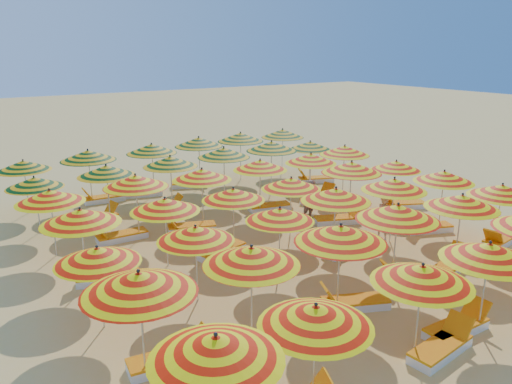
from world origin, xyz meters
TOP-DOWN VIEW (x-y plane):
  - ground at (0.00, 0.00)m, footprint 120.00×120.00m
  - umbrella_0 at (-5.89, -7.47)m, footprint 2.28×2.28m
  - umbrella_1 at (-3.92, -7.46)m, footprint 2.38×2.38m
  - umbrella_2 at (-1.08, -7.41)m, footprint 2.37×2.37m
  - umbrella_3 at (1.02, -7.53)m, footprint 2.42×2.42m
  - umbrella_6 at (-6.17, -4.93)m, footprint 2.49×2.49m
  - umbrella_7 at (-3.61, -4.88)m, footprint 2.80×2.80m
  - umbrella_8 at (-1.20, -5.08)m, footprint 2.82×2.82m
  - umbrella_9 at (1.17, -4.74)m, footprint 2.96×2.96m
  - umbrella_10 at (3.76, -4.89)m, footprint 2.40×2.40m
  - umbrella_11 at (6.00, -4.76)m, footprint 2.50×2.50m
  - umbrella_12 at (-6.31, -2.58)m, footprint 2.59×2.59m
  - umbrella_13 at (-3.84, -2.60)m, footprint 2.25×2.25m
  - umbrella_14 at (-1.15, -2.51)m, footprint 2.43×2.43m
  - umbrella_15 at (1.06, -2.38)m, footprint 2.69×2.69m
  - umbrella_16 at (3.54, -2.48)m, footprint 2.80×2.80m
  - umbrella_17 at (5.98, -2.59)m, footprint 2.63×2.63m
  - umbrella_18 at (-6.05, -0.12)m, footprint 2.50×2.50m
  - umbrella_19 at (-3.62, -0.15)m, footprint 2.31×2.31m
  - umbrella_20 at (-1.31, -0.19)m, footprint 2.69×2.69m
  - umbrella_21 at (0.99, -0.19)m, footprint 2.12×2.12m
  - umbrella_22 at (3.83, -0.14)m, footprint 2.30×2.30m
  - umbrella_23 at (6.32, -0.08)m, footprint 2.07×2.07m
  - umbrella_24 at (-6.32, 2.49)m, footprint 2.26×2.26m
  - umbrella_25 at (-3.56, 2.49)m, footprint 2.68×2.68m
  - umbrella_26 at (-1.16, 2.29)m, footprint 2.32×2.32m
  - umbrella_27 at (1.46, 2.46)m, footprint 2.74×2.74m
  - umbrella_28 at (3.88, 2.31)m, footprint 2.76×2.76m
  - umbrella_29 at (5.97, 2.56)m, footprint 2.64×2.64m
  - umbrella_30 at (-6.34, 5.00)m, footprint 2.45×2.45m
  - umbrella_31 at (-3.88, 4.75)m, footprint 2.64×2.64m
  - umbrella_32 at (-1.31, 4.76)m, footprint 2.57×2.57m
  - umbrella_33 at (1.19, 4.86)m, footprint 2.38×2.38m
  - umbrella_34 at (3.58, 4.75)m, footprint 2.39×2.39m
  - umbrella_35 at (5.90, 4.86)m, footprint 2.37×2.37m
  - umbrella_36 at (-6.28, 7.60)m, footprint 2.35×2.35m
  - umbrella_37 at (-3.84, 7.33)m, footprint 2.69×2.69m
  - umbrella_38 at (-1.06, 7.37)m, footprint 2.80×2.80m
  - umbrella_39 at (1.34, 7.52)m, footprint 2.61×2.61m
  - umbrella_40 at (3.65, 7.55)m, footprint 2.59×2.59m
  - umbrella_41 at (6.22, 7.55)m, footprint 2.66×2.66m
  - lounger_1 at (-0.48, -7.64)m, footprint 1.79×0.79m
  - lounger_2 at (0.52, -7.31)m, footprint 1.74×0.61m
  - lounger_5 at (-5.57, -4.84)m, footprint 1.79×0.78m
  - lounger_6 at (-0.69, -5.14)m, footprint 1.82×1.21m
  - lounger_7 at (1.67, -4.92)m, footprint 1.83×1.10m
  - lounger_8 at (3.26, -5.09)m, footprint 1.82×0.99m
  - lounger_9 at (6.51, -4.69)m, footprint 1.80×0.81m
  - lounger_10 at (1.56, -2.39)m, footprint 1.78×0.74m
  - lounger_11 at (5.39, -2.53)m, footprint 1.82×1.18m
  - lounger_12 at (-5.54, -0.29)m, footprint 1.83×1.15m
  - lounger_13 at (-1.91, -0.35)m, footprint 1.82×0.99m
  - lounger_14 at (3.33, -0.12)m, footprint 1.82×1.19m
  - lounger_15 at (6.83, -0.17)m, footprint 1.82×1.25m
  - lounger_16 at (-4.16, 2.66)m, footprint 1.74×0.61m
  - lounger_17 at (-1.76, 2.15)m, footprint 1.83×1.12m
  - lounger_18 at (1.96, 2.60)m, footprint 1.82×0.96m
  - lounger_19 at (4.48, 2.45)m, footprint 1.82×0.93m
  - lounger_20 at (-4.38, 4.89)m, footprint 1.81×0.89m
  - lounger_21 at (-1.81, 4.66)m, footprint 1.78×0.75m
  - lounger_22 at (6.41, 5.00)m, footprint 1.82×1.21m
  - lounger_23 at (-3.34, 7.43)m, footprint 1.77×0.70m
  - lounger_24 at (-1.65, 7.35)m, footprint 1.82×0.98m
  - lounger_25 at (0.84, 7.54)m, footprint 1.82×1.17m
  - beachgoer_b at (2.70, 0.75)m, footprint 0.79×0.63m
  - beachgoer_a at (3.41, -2.23)m, footprint 0.49×0.65m

SIDE VIEW (x-z plane):
  - ground at x=0.00m, z-range 0.00..0.00m
  - lounger_1 at x=-0.48m, z-range -0.19..0.50m
  - lounger_2 at x=0.52m, z-range -0.19..0.50m
  - lounger_5 at x=-5.57m, z-range -0.19..0.50m
  - lounger_6 at x=-0.69m, z-range -0.19..0.50m
  - lounger_7 at x=1.67m, z-range -0.19..0.50m
  - lounger_8 at x=3.26m, z-range -0.19..0.50m
  - lounger_9 at x=6.51m, z-range -0.19..0.50m
  - lounger_10 at x=1.56m, z-range -0.19..0.50m
  - lounger_11 at x=5.39m, z-range -0.19..0.50m
  - lounger_12 at x=-5.54m, z-range -0.19..0.50m
  - lounger_13 at x=-1.91m, z-range -0.19..0.50m
  - lounger_14 at x=3.33m, z-range -0.19..0.50m
  - lounger_15 at x=6.83m, z-range -0.19..0.50m
  - lounger_16 at x=-4.16m, z-range -0.19..0.50m
  - lounger_17 at x=-1.76m, z-range -0.19..0.50m
  - lounger_18 at x=1.96m, z-range -0.19..0.50m
  - lounger_19 at x=4.48m, z-range -0.19..0.50m
  - lounger_20 at x=-4.38m, z-range -0.19..0.50m
  - lounger_21 at x=-1.81m, z-range -0.19..0.50m
  - lounger_22 at x=6.41m, z-range -0.19..0.50m
  - lounger_23 at x=-3.34m, z-range -0.19..0.50m
  - lounger_24 at x=-1.65m, z-range -0.19..0.50m
  - lounger_25 at x=0.84m, z-range -0.19..0.50m
  - beachgoer_a at x=3.41m, z-range 0.00..1.59m
  - beachgoer_b at x=2.70m, z-range 0.00..1.59m
  - umbrella_12 at x=-6.31m, z-range 0.80..2.89m
  - umbrella_23 at x=6.32m, z-range 0.80..2.89m
  - umbrella_14 at x=-1.15m, z-range 0.80..2.90m
  - umbrella_30 at x=-6.34m, z-range 0.80..2.90m
  - umbrella_13 at x=-3.84m, z-range 0.80..2.92m
  - umbrella_20 at x=-1.31m, z-range 0.82..2.98m
  - umbrella_35 at x=5.90m, z-range 0.82..2.99m
  - umbrella_21 at x=0.99m, z-range 0.83..3.00m
  - umbrella_1 at x=-3.92m, z-range 0.83..3.01m
  - umbrella_19 at x=-3.62m, z-range 0.84..3.04m
  - umbrella_36 at x=-6.28m, z-range 0.84..3.04m
  - umbrella_2 at x=-1.08m, z-range 0.84..3.05m
  - umbrella_24 at x=-6.32m, z-range 0.85..3.09m
  - umbrella_11 at x=6.00m, z-range 0.85..3.10m
  - umbrella_17 at x=5.98m, z-range 0.85..3.10m
  - umbrella_28 at x=3.88m, z-range 0.86..3.11m
  - umbrella_27 at x=1.46m, z-range 0.86..3.11m
  - umbrella_31 at x=-3.88m, z-range 0.86..3.13m
  - umbrella_3 at x=1.02m, z-range 0.86..3.13m
  - umbrella_0 at x=-5.89m, z-range 0.86..3.14m
  - umbrella_26 at x=-1.16m, z-range 0.86..3.14m
  - umbrella_18 at x=-6.05m, z-range 0.87..3.17m
  - umbrella_16 at x=3.54m, z-range 0.87..3.17m
  - umbrella_10 at x=3.76m, z-range 0.87..3.17m
  - umbrella_7 at x=-3.61m, z-range 0.88..3.18m
  - umbrella_32 at x=-1.31m, z-range 0.88..3.19m
  - umbrella_15 at x=1.06m, z-range 0.88..3.20m
  - umbrella_29 at x=5.97m, z-range 0.89..3.22m
  - umbrella_25 at x=-3.56m, z-range 0.89..3.22m
  - umbrella_41 at x=6.22m, z-range 0.90..3.26m
  - umbrella_38 at x=-1.06m, z-range 0.90..3.27m
  - umbrella_33 at x=1.19m, z-range 0.90..3.29m
  - umbrella_22 at x=3.83m, z-range 0.91..3.29m
  - umbrella_6 at x=-6.17m, z-range 0.91..3.30m
  - umbrella_8 at x=-1.20m, z-range 0.91..3.30m
  - umbrella_37 at x=-3.84m, z-range 0.91..3.32m
  - umbrella_9 at x=1.17m, z-range 0.91..3.32m
  - umbrella_39 at x=1.34m, z-range 0.92..3.33m
  - umbrella_40 at x=3.65m, z-range 0.92..3.34m
  - umbrella_34 at x=3.58m, z-range 0.92..3.35m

